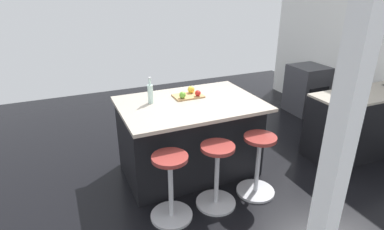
% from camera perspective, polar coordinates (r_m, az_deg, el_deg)
% --- Properties ---
extents(ground_plane, '(7.78, 7.78, 0.00)m').
position_cam_1_polar(ground_plane, '(4.09, 2.59, -10.93)').
color(ground_plane, black).
extents(sink_cabinet, '(2.34, 0.60, 1.18)m').
position_cam_1_polar(sink_cabinet, '(5.31, 30.86, -0.53)').
color(sink_cabinet, black).
rests_on(sink_cabinet, ground_plane).
extents(oven_range, '(0.60, 0.61, 0.87)m').
position_cam_1_polar(oven_range, '(6.23, 19.89, 4.38)').
color(oven_range, '#38383D').
rests_on(oven_range, ground_plane).
extents(kitchen_island, '(1.66, 1.16, 0.96)m').
position_cam_1_polar(kitchen_island, '(3.98, -0.56, -3.87)').
color(kitchen_island, black).
rests_on(kitchen_island, ground_plane).
extents(stool_by_window, '(0.44, 0.44, 0.73)m').
position_cam_1_polar(stool_by_window, '(3.70, 11.70, -9.12)').
color(stool_by_window, '#B7B7BC').
rests_on(stool_by_window, ground_plane).
extents(stool_middle, '(0.44, 0.44, 0.73)m').
position_cam_1_polar(stool_middle, '(3.47, 4.45, -11.12)').
color(stool_middle, '#B7B7BC').
rests_on(stool_middle, ground_plane).
extents(stool_near_camera, '(0.44, 0.44, 0.73)m').
position_cam_1_polar(stool_near_camera, '(3.29, -3.83, -13.17)').
color(stool_near_camera, '#B7B7BC').
rests_on(stool_near_camera, ground_plane).
extents(cutting_board, '(0.36, 0.24, 0.02)m').
position_cam_1_polar(cutting_board, '(3.93, -0.69, 3.44)').
color(cutting_board, tan).
rests_on(cutting_board, kitchen_island).
extents(apple_red, '(0.07, 0.07, 0.07)m').
position_cam_1_polar(apple_red, '(3.89, 1.06, 3.95)').
color(apple_red, red).
rests_on(apple_red, cutting_board).
extents(apple_green, '(0.08, 0.08, 0.08)m').
position_cam_1_polar(apple_green, '(3.82, -1.71, 3.62)').
color(apple_green, '#609E2D').
rests_on(apple_green, cutting_board).
extents(apple_yellow, '(0.09, 0.09, 0.09)m').
position_cam_1_polar(apple_yellow, '(4.00, -0.17, 4.60)').
color(apple_yellow, gold).
rests_on(apple_yellow, cutting_board).
extents(water_bottle, '(0.06, 0.06, 0.31)m').
position_cam_1_polar(water_bottle, '(3.72, -7.50, 3.93)').
color(water_bottle, silver).
rests_on(water_bottle, kitchen_island).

